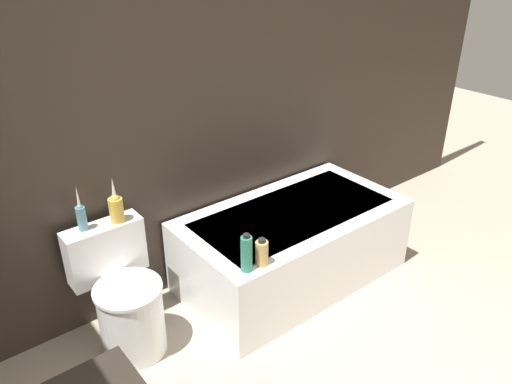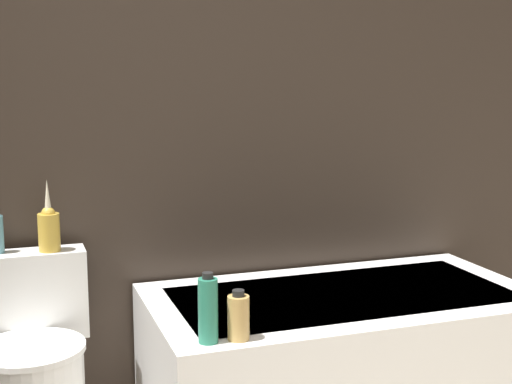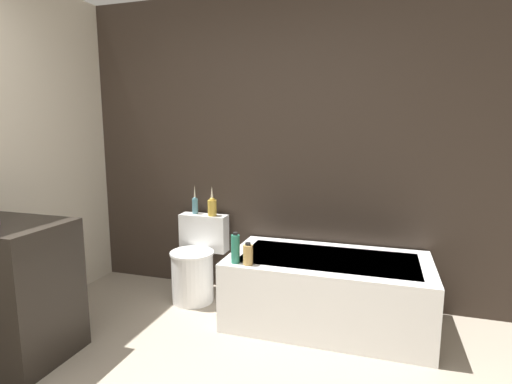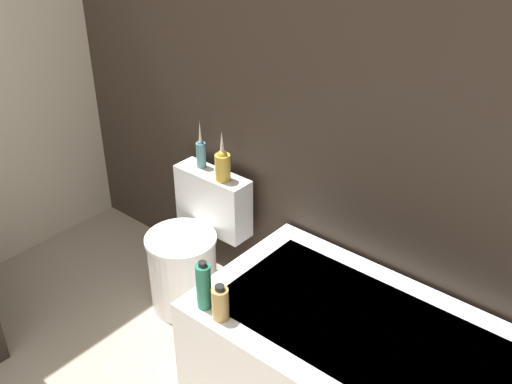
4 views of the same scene
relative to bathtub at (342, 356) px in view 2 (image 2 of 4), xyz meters
The scene contains 6 objects.
wall_back_tiled 1.37m from the bathtub, 149.56° to the left, with size 6.40×0.06×2.60m.
bathtub is the anchor object (origin of this frame).
toilet 1.16m from the bathtub, behind, with size 0.43×0.51×0.71m.
vase_silver 1.22m from the bathtub, 165.33° to the left, with size 0.08×0.08×0.27m.
shampoo_bottle_tall 0.79m from the bathtub, 153.13° to the right, with size 0.06×0.06×0.23m.
shampoo_bottle_short 0.70m from the bathtub, 148.44° to the right, with size 0.07×0.07×0.16m.
Camera 2 is at (-0.42, -0.48, 1.35)m, focal length 50.00 mm.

